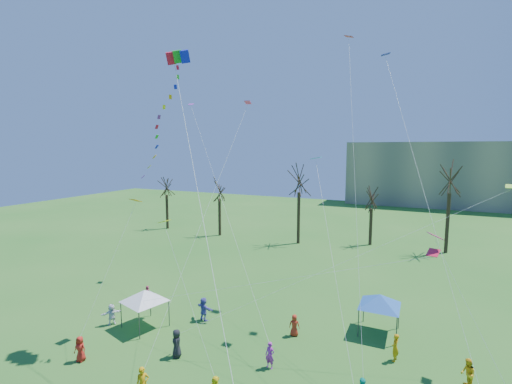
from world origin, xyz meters
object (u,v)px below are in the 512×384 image
at_px(canopy_tent_blue, 380,300).
at_px(big_box_kite, 165,125).
at_px(distant_building, 485,175).
at_px(canopy_tent_white, 144,296).

bearing_deg(canopy_tent_blue, big_box_kite, -152.86).
relative_size(distant_building, canopy_tent_white, 16.15).
relative_size(canopy_tent_white, canopy_tent_blue, 0.95).
relative_size(big_box_kite, canopy_tent_white, 5.91).
height_order(distant_building, canopy_tent_white, distant_building).
bearing_deg(big_box_kite, canopy_tent_white, 169.38).
xyz_separation_m(distant_building, big_box_kite, (-29.64, -75.92, 7.53)).
xyz_separation_m(big_box_kite, canopy_tent_blue, (13.44, 6.89, -12.54)).
bearing_deg(canopy_tent_white, big_box_kite, -10.62).
bearing_deg(canopy_tent_white, distant_building, 66.73).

